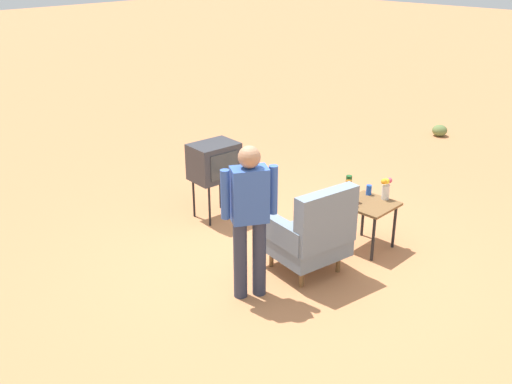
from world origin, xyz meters
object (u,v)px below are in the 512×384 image
object	(u,v)px
armchair	(312,233)
tv_on_stand	(214,162)
bottle_wine_green	(348,188)
side_table	(369,210)
bottle_tall_amber	(348,193)
soda_can_blue	(369,190)
soda_can_red	(356,198)
flower_vase	(386,187)
person_standing	(250,213)

from	to	relation	value
armchair	tv_on_stand	size ratio (longest dim) A/B	1.03
tv_on_stand	bottle_wine_green	bearing A→B (deg)	107.94
side_table	armchair	bearing A→B (deg)	-6.95
armchair	bottle_tall_amber	size ratio (longest dim) A/B	3.53
bottle_tall_amber	soda_can_blue	size ratio (longest dim) A/B	2.46
armchair	tv_on_stand	xyz separation A→B (m)	(-0.25, -1.85, 0.28)
tv_on_stand	soda_can_blue	bearing A→B (deg)	116.25
bottle_wine_green	soda_can_red	bearing A→B (deg)	106.91
soda_can_blue	flower_vase	bearing A→B (deg)	97.11
side_table	soda_can_red	world-z (taller)	soda_can_red
armchair	flower_vase	xyz separation A→B (m)	(-1.16, 0.17, 0.24)
armchair	tv_on_stand	world-z (taller)	armchair
bottle_wine_green	soda_can_blue	distance (m)	0.35
armchair	soda_can_red	world-z (taller)	armchair
soda_can_blue	flower_vase	distance (m)	0.23
soda_can_blue	flower_vase	world-z (taller)	flower_vase
person_standing	bottle_tall_amber	bearing A→B (deg)	175.69
soda_can_blue	armchair	bearing A→B (deg)	2.13
tv_on_stand	flower_vase	world-z (taller)	tv_on_stand
tv_on_stand	soda_can_red	distance (m)	1.92
tv_on_stand	armchair	bearing A→B (deg)	82.33
tv_on_stand	soda_can_blue	world-z (taller)	tv_on_stand
side_table	tv_on_stand	size ratio (longest dim) A/B	0.57
armchair	bottle_wine_green	distance (m)	0.85
bottle_wine_green	soda_can_red	size ratio (longest dim) A/B	2.62
bottle_tall_amber	soda_can_blue	xyz separation A→B (m)	(-0.42, 0.02, -0.09)
side_table	soda_can_red	distance (m)	0.22
person_standing	armchair	bearing A→B (deg)	167.72
armchair	person_standing	xyz separation A→B (m)	(0.79, -0.17, 0.44)
side_table	soda_can_blue	bearing A→B (deg)	-142.38
tv_on_stand	bottle_tall_amber	distance (m)	1.85
armchair	bottle_wine_green	size ratio (longest dim) A/B	3.31
tv_on_stand	soda_can_red	world-z (taller)	tv_on_stand
armchair	person_standing	bearing A→B (deg)	-12.28
bottle_tall_amber	flower_vase	bearing A→B (deg)	152.53
tv_on_stand	bottle_tall_amber	size ratio (longest dim) A/B	3.43
tv_on_stand	bottle_tall_amber	xyz separation A→B (m)	(-0.47, 1.79, -0.05)
side_table	flower_vase	world-z (taller)	flower_vase
armchair	flower_vase	world-z (taller)	armchair
tv_on_stand	soda_can_red	bearing A→B (deg)	107.88
armchair	flower_vase	distance (m)	1.20
side_table	soda_can_blue	distance (m)	0.29
bottle_tall_amber	soda_can_red	size ratio (longest dim) A/B	2.46
tv_on_stand	bottle_wine_green	size ratio (longest dim) A/B	3.22
bottle_wine_green	side_table	bearing A→B (deg)	118.86
bottle_tall_amber	tv_on_stand	bearing A→B (deg)	-75.22
person_standing	soda_can_blue	bearing A→B (deg)	176.17
bottle_tall_amber	soda_can_blue	world-z (taller)	bottle_tall_amber
side_table	tv_on_stand	xyz separation A→B (m)	(0.69, -1.96, 0.28)
tv_on_stand	bottle_wine_green	distance (m)	1.82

